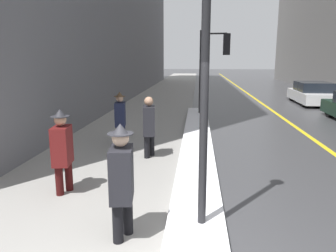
{
  "coord_description": "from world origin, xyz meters",
  "views": [
    {
      "loc": [
        0.25,
        -3.23,
        2.55
      ],
      "look_at": [
        -0.4,
        4.0,
        1.05
      ],
      "focal_mm": 35.0,
      "sensor_mm": 36.0,
      "label": 1
    }
  ],
  "objects_px": {
    "lamp_post": "(206,17)",
    "pedestrian_trailing": "(149,124)",
    "pedestrian_nearside": "(120,116)",
    "pedestrian_in_fedora": "(122,178)",
    "parked_car_white": "(313,94)",
    "traffic_light_near": "(217,55)",
    "pedestrian_with_shoulder_bag": "(62,148)"
  },
  "relations": [
    {
      "from": "lamp_post",
      "to": "pedestrian_nearside",
      "type": "xyz_separation_m",
      "value": [
        -2.38,
        4.9,
        -2.22
      ]
    },
    {
      "from": "lamp_post",
      "to": "pedestrian_in_fedora",
      "type": "distance_m",
      "value": 2.46
    },
    {
      "from": "pedestrian_with_shoulder_bag",
      "to": "pedestrian_trailing",
      "type": "relative_size",
      "value": 1.03
    },
    {
      "from": "pedestrian_with_shoulder_bag",
      "to": "pedestrian_in_fedora",
      "type": "bearing_deg",
      "value": 36.95
    },
    {
      "from": "pedestrian_with_shoulder_bag",
      "to": "pedestrian_nearside",
      "type": "relative_size",
      "value": 1.03
    },
    {
      "from": "traffic_light_near",
      "to": "parked_car_white",
      "type": "height_order",
      "value": "traffic_light_near"
    },
    {
      "from": "pedestrian_trailing",
      "to": "parked_car_white",
      "type": "height_order",
      "value": "pedestrian_trailing"
    },
    {
      "from": "traffic_light_near",
      "to": "parked_car_white",
      "type": "distance_m",
      "value": 7.79
    },
    {
      "from": "pedestrian_nearside",
      "to": "pedestrian_in_fedora",
      "type": "bearing_deg",
      "value": 5.93
    },
    {
      "from": "lamp_post",
      "to": "pedestrian_with_shoulder_bag",
      "type": "xyz_separation_m",
      "value": [
        -2.61,
        1.21,
        -2.19
      ]
    },
    {
      "from": "pedestrian_trailing",
      "to": "pedestrian_with_shoulder_bag",
      "type": "bearing_deg",
      "value": -34.96
    },
    {
      "from": "pedestrian_in_fedora",
      "to": "pedestrian_nearside",
      "type": "relative_size",
      "value": 1.06
    },
    {
      "from": "pedestrian_nearside",
      "to": "parked_car_white",
      "type": "xyz_separation_m",
      "value": [
        8.86,
        9.96,
        -0.28
      ]
    },
    {
      "from": "lamp_post",
      "to": "parked_car_white",
      "type": "bearing_deg",
      "value": 66.43
    },
    {
      "from": "lamp_post",
      "to": "pedestrian_nearside",
      "type": "bearing_deg",
      "value": 115.86
    },
    {
      "from": "lamp_post",
      "to": "parked_car_white",
      "type": "relative_size",
      "value": 1.18
    },
    {
      "from": "pedestrian_nearside",
      "to": "parked_car_white",
      "type": "distance_m",
      "value": 13.34
    },
    {
      "from": "pedestrian_with_shoulder_bag",
      "to": "parked_car_white",
      "type": "relative_size",
      "value": 0.37
    },
    {
      "from": "traffic_light_near",
      "to": "pedestrian_nearside",
      "type": "relative_size",
      "value": 2.35
    },
    {
      "from": "lamp_post",
      "to": "traffic_light_near",
      "type": "bearing_deg",
      "value": 86.03
    },
    {
      "from": "traffic_light_near",
      "to": "pedestrian_in_fedora",
      "type": "height_order",
      "value": "traffic_light_near"
    },
    {
      "from": "pedestrian_with_shoulder_bag",
      "to": "pedestrian_nearside",
      "type": "distance_m",
      "value": 3.7
    },
    {
      "from": "traffic_light_near",
      "to": "pedestrian_nearside",
      "type": "bearing_deg",
      "value": -114.14
    },
    {
      "from": "lamp_post",
      "to": "pedestrian_trailing",
      "type": "xyz_separation_m",
      "value": [
        -1.33,
        3.69,
        -2.2
      ]
    },
    {
      "from": "pedestrian_in_fedora",
      "to": "parked_car_white",
      "type": "height_order",
      "value": "pedestrian_in_fedora"
    },
    {
      "from": "traffic_light_near",
      "to": "pedestrian_with_shoulder_bag",
      "type": "relative_size",
      "value": 2.29
    },
    {
      "from": "pedestrian_in_fedora",
      "to": "lamp_post",
      "type": "bearing_deg",
      "value": 97.23
    },
    {
      "from": "traffic_light_near",
      "to": "pedestrian_with_shoulder_bag",
      "type": "xyz_separation_m",
      "value": [
        -3.31,
        -8.89,
        -1.82
      ]
    },
    {
      "from": "pedestrian_trailing",
      "to": "pedestrian_nearside",
      "type": "distance_m",
      "value": 1.6
    },
    {
      "from": "pedestrian_nearside",
      "to": "traffic_light_near",
      "type": "bearing_deg",
      "value": 141.79
    },
    {
      "from": "pedestrian_with_shoulder_bag",
      "to": "pedestrian_trailing",
      "type": "xyz_separation_m",
      "value": [
        1.28,
        2.48,
        -0.01
      ]
    },
    {
      "from": "pedestrian_in_fedora",
      "to": "pedestrian_nearside",
      "type": "xyz_separation_m",
      "value": [
        -1.25,
        5.2,
        -0.05
      ]
    }
  ]
}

